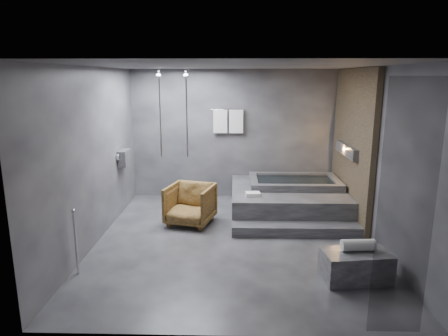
{
  "coord_description": "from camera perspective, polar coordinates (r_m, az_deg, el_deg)",
  "views": [
    {
      "loc": [
        -0.02,
        -6.17,
        2.64
      ],
      "look_at": [
        -0.18,
        0.3,
        1.16
      ],
      "focal_mm": 32.0,
      "sensor_mm": 36.0,
      "label": 1
    }
  ],
  "objects": [
    {
      "name": "deck_towel",
      "position": [
        7.35,
        4.14,
        -3.76
      ],
      "size": [
        0.28,
        0.21,
        0.07
      ],
      "primitive_type": "cube",
      "rotation": [
        0.0,
        0.0,
        0.09
      ],
      "color": "white",
      "rests_on": "tub_deck"
    },
    {
      "name": "concrete_bench",
      "position": [
        5.71,
        18.31,
        -13.13
      ],
      "size": [
        0.93,
        0.59,
        0.39
      ],
      "primitive_type": "cube",
      "rotation": [
        0.0,
        0.0,
        0.13
      ],
      "color": "#373639",
      "rests_on": "ground"
    },
    {
      "name": "room",
      "position": [
        6.49,
        5.13,
        4.81
      ],
      "size": [
        5.0,
        5.04,
        2.82
      ],
      "color": "#29292B",
      "rests_on": "ground"
    },
    {
      "name": "tub_step",
      "position": [
        7.01,
        10.26,
        -8.64
      ],
      "size": [
        2.2,
        0.36,
        0.18
      ],
      "primitive_type": "cube",
      "color": "#2E2E30",
      "rests_on": "ground"
    },
    {
      "name": "rolled_towel",
      "position": [
        5.64,
        18.6,
        -10.4
      ],
      "size": [
        0.45,
        0.19,
        0.16
      ],
      "primitive_type": "cylinder",
      "rotation": [
        0.0,
        1.57,
        0.07
      ],
      "color": "silver",
      "rests_on": "concrete_bench"
    },
    {
      "name": "driftwood_chair",
      "position": [
        7.33,
        -4.84,
        -5.2
      ],
      "size": [
        0.97,
        0.99,
        0.73
      ],
      "primitive_type": "imported",
      "rotation": [
        0.0,
        0.0,
        -0.27
      ],
      "color": "#402910",
      "rests_on": "ground"
    },
    {
      "name": "tub_deck",
      "position": [
        8.06,
        9.06,
        -4.51
      ],
      "size": [
        2.2,
        2.0,
        0.5
      ],
      "primitive_type": "cube",
      "color": "#2E2E30",
      "rests_on": "ground"
    }
  ]
}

